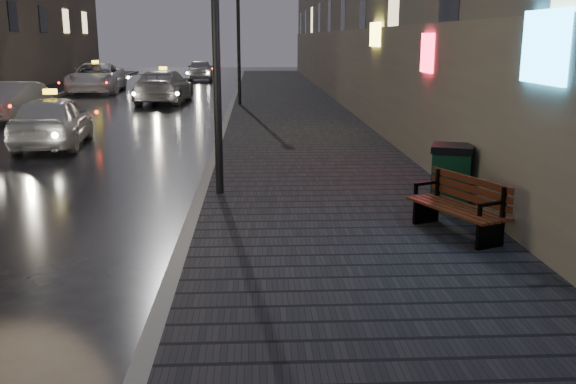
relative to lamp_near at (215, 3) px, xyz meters
name	(u,v)px	position (x,y,z in m)	size (l,w,h in m)	color
sidewalk	(289,108)	(2.05, 15.00, -3.41)	(4.60, 58.00, 0.15)	black
curb	(231,108)	(-0.35, 15.00, -3.41)	(0.20, 58.00, 0.15)	slate
curb_far	(10,110)	(-9.25, 15.00, -3.41)	(0.20, 58.00, 0.15)	slate
lamp_near	(215,3)	(0.00, 0.00, 0.00)	(0.36, 0.36, 5.28)	black
lamp_far	(238,23)	(0.00, 16.00, 0.00)	(0.36, 0.36, 5.28)	black
bench	(460,206)	(3.59, -2.70, -2.92)	(1.17, 1.73, 0.84)	black
trash_bin	(451,174)	(3.95, -1.04, -2.82)	(0.86, 0.86, 1.02)	black
taxi_near	(52,121)	(-4.86, 6.27, -2.78)	(1.68, 4.18, 1.42)	silver
car_left_mid	(11,101)	(-8.18, 12.37, -2.82)	(1.41, 4.06, 1.34)	#A9AAB2
taxi_mid	(164,86)	(-3.51, 18.39, -2.75)	(2.08, 5.11, 1.48)	silver
taxi_far	(96,78)	(-7.96, 24.32, -2.70)	(2.60, 5.64, 1.57)	white
car_far	(200,70)	(-3.12, 33.99, -2.76)	(1.71, 4.25, 1.45)	#A8A8B0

